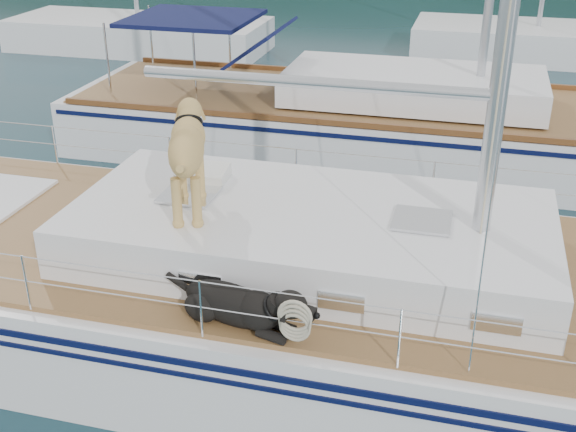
# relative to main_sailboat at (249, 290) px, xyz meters

# --- Properties ---
(ground) EXTENTS (120.00, 120.00, 0.00)m
(ground) POSITION_rel_main_sailboat_xyz_m (-0.09, 0.01, -0.68)
(ground) COLOR black
(ground) RESTS_ON ground
(main_sailboat) EXTENTS (12.00, 3.80, 14.01)m
(main_sailboat) POSITION_rel_main_sailboat_xyz_m (0.00, 0.00, 0.00)
(main_sailboat) COLOR white
(main_sailboat) RESTS_ON ground
(neighbor_sailboat) EXTENTS (11.00, 3.50, 13.30)m
(neighbor_sailboat) POSITION_rel_main_sailboat_xyz_m (0.08, 6.60, -0.06)
(neighbor_sailboat) COLOR white
(neighbor_sailboat) RESTS_ON ground
(bg_boat_west) EXTENTS (8.00, 3.00, 11.65)m
(bg_boat_west) POSITION_rel_main_sailboat_xyz_m (-8.09, 14.01, -0.24)
(bg_boat_west) COLOR white
(bg_boat_west) RESTS_ON ground
(bg_boat_center) EXTENTS (7.20, 3.00, 11.65)m
(bg_boat_center) POSITION_rel_main_sailboat_xyz_m (3.91, 16.01, -0.23)
(bg_boat_center) COLOR white
(bg_boat_center) RESTS_ON ground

